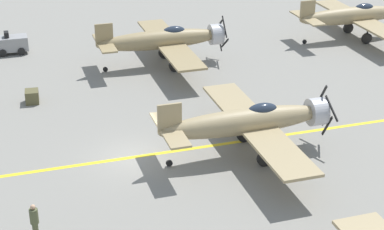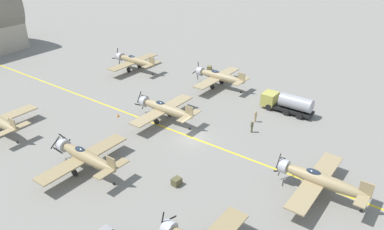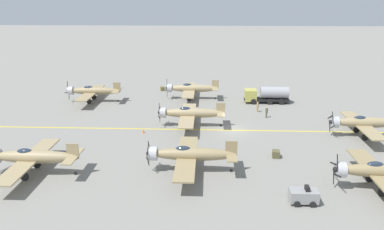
% 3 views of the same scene
% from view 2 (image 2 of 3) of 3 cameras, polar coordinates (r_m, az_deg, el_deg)
% --- Properties ---
extents(ground_plane, '(400.00, 400.00, 0.00)m').
position_cam_2_polar(ground_plane, '(51.05, 0.00, -3.46)').
color(ground_plane, gray).
extents(taxiway_stripe, '(0.30, 160.00, 0.01)m').
position_cam_2_polar(taxiway_stripe, '(51.04, 0.00, -3.45)').
color(taxiway_stripe, yellow).
rests_on(taxiway_stripe, ground).
extents(airplane_mid_right, '(12.00, 9.98, 3.80)m').
position_cam_2_polar(airplane_mid_right, '(66.30, 4.12, 5.90)').
color(airplane_mid_right, tan).
rests_on(airplane_mid_right, ground).
extents(airplane_far_right, '(12.00, 9.98, 3.78)m').
position_cam_2_polar(airplane_far_right, '(74.87, -8.74, 8.18)').
color(airplane_far_right, '#98845B').
rests_on(airplane_far_right, ground).
extents(airplane_mid_left, '(12.00, 9.98, 3.65)m').
position_cam_2_polar(airplane_mid_left, '(45.23, -15.99, -6.08)').
color(airplane_mid_left, '#958158').
rests_on(airplane_mid_left, ground).
extents(airplane_near_center, '(12.00, 9.98, 3.65)m').
position_cam_2_polar(airplane_near_center, '(42.10, 18.86, -9.30)').
color(airplane_near_center, '#9E8960').
rests_on(airplane_near_center, ground).
extents(airplane_mid_center, '(12.00, 9.98, 3.65)m').
position_cam_2_polar(airplane_mid_center, '(54.54, -4.22, 1.00)').
color(airplane_mid_center, tan).
rests_on(airplane_mid_center, ground).
extents(fuel_tanker, '(2.67, 8.00, 2.98)m').
position_cam_2_polar(fuel_tanker, '(59.11, 14.31, 1.80)').
color(fuel_tanker, black).
rests_on(fuel_tanker, ground).
extents(ground_crew_walking, '(0.39, 0.39, 1.79)m').
position_cam_2_polar(ground_crew_walking, '(55.33, 9.66, -0.14)').
color(ground_crew_walking, tan).
rests_on(ground_crew_walking, ground).
extents(ground_crew_inspecting, '(0.39, 0.39, 1.78)m').
position_cam_2_polar(ground_crew_inspecting, '(52.50, 9.12, -1.68)').
color(ground_crew_inspecting, '#515638').
rests_on(ground_crew_inspecting, ground).
extents(supply_crate_by_tanker, '(1.09, 0.94, 0.85)m').
position_cam_2_polar(supply_crate_by_tanker, '(42.28, -2.37, -10.11)').
color(supply_crate_by_tanker, brown).
rests_on(supply_crate_by_tanker, ground).
extents(supply_crate_mid_lane, '(1.17, 1.07, 0.80)m').
position_cam_2_polar(supply_crate_mid_lane, '(74.86, 2.67, 7.16)').
color(supply_crate_mid_lane, brown).
rests_on(supply_crate_mid_lane, ground).
extents(traffic_cone, '(0.36, 0.36, 0.55)m').
position_cam_2_polar(traffic_cone, '(57.36, -11.20, -0.03)').
color(traffic_cone, orange).
rests_on(traffic_cone, ground).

